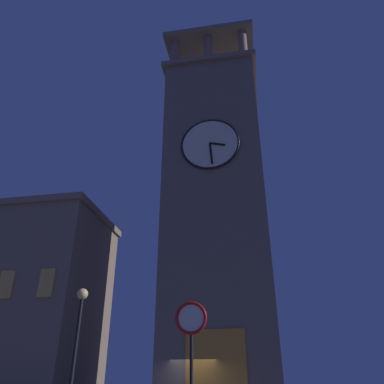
# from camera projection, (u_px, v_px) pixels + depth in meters

# --- Properties ---
(clocktower) EXTENTS (7.37, 7.83, 30.11)m
(clocktower) POSITION_uv_depth(u_px,v_px,m) (218.00, 212.00, 27.25)
(clocktower) COLOR #75665B
(clocktower) RESTS_ON ground_plane
(street_lamp) EXTENTS (0.44, 0.44, 4.83)m
(street_lamp) POSITION_uv_depth(u_px,v_px,m) (78.00, 326.00, 14.54)
(street_lamp) COLOR black
(street_lamp) RESTS_ON ground_plane
(no_horn_sign) EXTENTS (0.78, 0.14, 3.22)m
(no_horn_sign) POSITION_uv_depth(u_px,v_px,m) (191.00, 331.00, 8.90)
(no_horn_sign) COLOR black
(no_horn_sign) RESTS_ON ground_plane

